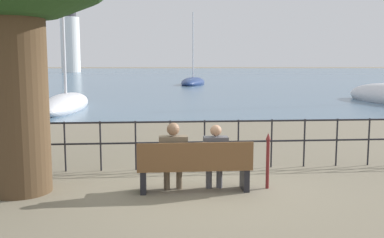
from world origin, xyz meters
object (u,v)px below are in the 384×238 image
at_px(seated_person_left, 173,153).
at_px(sailboat_3, 193,82).
at_px(closed_umbrella, 268,158).
at_px(sailboat_2, 66,104).
at_px(park_bench, 195,167).
at_px(seated_person_right, 215,154).
at_px(harbor_lighthouse, 70,41).

bearing_deg(seated_person_left, sailboat_3, 84.46).
relative_size(closed_umbrella, sailboat_2, 0.13).
relative_size(sailboat_2, sailboat_3, 0.84).
height_order(park_bench, seated_person_right, seated_person_right).
xyz_separation_m(closed_umbrella, harbor_lighthouse, (-28.24, 130.56, 9.07)).
bearing_deg(closed_umbrella, seated_person_right, -178.67).
xyz_separation_m(sailboat_2, sailboat_3, (8.83, 27.16, 0.01)).
bearing_deg(sailboat_3, sailboat_2, -94.91).
bearing_deg(park_bench, seated_person_left, 168.30).
relative_size(seated_person_right, harbor_lighthouse, 0.06).
xyz_separation_m(seated_person_right, sailboat_2, (-5.52, 14.55, -0.39)).
relative_size(seated_person_left, harbor_lighthouse, 0.06).
height_order(seated_person_left, closed_umbrella, seated_person_left).
xyz_separation_m(sailboat_2, harbor_lighthouse, (-21.77, 116.04, 9.38)).
bearing_deg(harbor_lighthouse, sailboat_3, -71.00).
height_order(park_bench, seated_person_left, seated_person_left).
relative_size(seated_person_right, sailboat_2, 0.15).
height_order(sailboat_2, sailboat_3, sailboat_3).
bearing_deg(park_bench, harbor_lighthouse, 101.64).
relative_size(park_bench, harbor_lighthouse, 0.10).
xyz_separation_m(park_bench, harbor_lighthouse, (-26.92, 130.67, 9.20)).
distance_m(park_bench, seated_person_left, 0.45).
height_order(seated_person_left, harbor_lighthouse, harbor_lighthouse).
distance_m(sailboat_2, harbor_lighthouse, 118.43).
relative_size(seated_person_right, sailboat_3, 0.13).
distance_m(park_bench, sailboat_2, 15.51).
bearing_deg(seated_person_right, sailboat_3, 85.47).
bearing_deg(seated_person_left, sailboat_2, 108.18).
height_order(sailboat_3, harbor_lighthouse, harbor_lighthouse).
relative_size(seated_person_left, seated_person_right, 1.04).
distance_m(closed_umbrella, sailboat_2, 15.91).
relative_size(park_bench, seated_person_right, 1.69).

